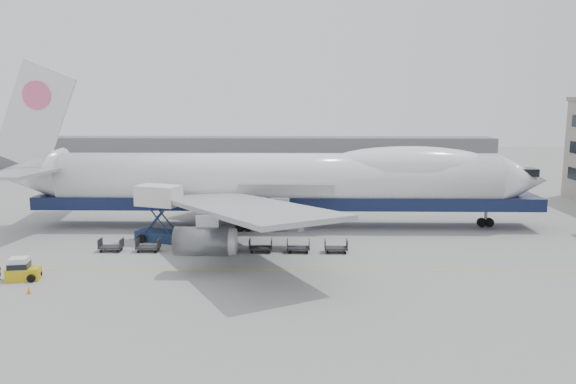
{
  "coord_description": "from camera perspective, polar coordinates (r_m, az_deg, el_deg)",
  "views": [
    {
      "loc": [
        2.53,
        -54.64,
        15.16
      ],
      "look_at": [
        1.27,
        6.0,
        5.18
      ],
      "focal_mm": 35.0,
      "sensor_mm": 36.0,
      "label": 1
    }
  ],
  "objects": [
    {
      "name": "baggage_tug",
      "position": [
        53.2,
        -25.44,
        -7.17
      ],
      "size": [
        2.88,
        1.89,
        1.95
      ],
      "rotation": [
        0.0,
        0.0,
        0.19
      ],
      "color": "gold",
      "rests_on": "ground"
    },
    {
      "name": "traffic_cone",
      "position": [
        49.49,
        -24.84,
        -9.08
      ],
      "size": [
        0.36,
        0.36,
        0.53
      ],
      "rotation": [
        0.0,
        0.0,
        0.18
      ],
      "color": "orange",
      "rests_on": "ground"
    },
    {
      "name": "dolly_1",
      "position": [
        58.64,
        -14.01,
        -5.39
      ],
      "size": [
        2.3,
        1.35,
        1.3
      ],
      "color": "#2D2D30",
      "rests_on": "ground"
    },
    {
      "name": "dolly_4",
      "position": [
        56.75,
        -2.8,
        -5.6
      ],
      "size": [
        2.3,
        1.35,
        1.3
      ],
      "color": "#2D2D30",
      "rests_on": "ground"
    },
    {
      "name": "ground",
      "position": [
        56.76,
        -1.42,
        -6.15
      ],
      "size": [
        260.0,
        260.0,
        0.0
      ],
      "primitive_type": "plane",
      "color": "gray",
      "rests_on": "ground"
    },
    {
      "name": "dolly_5",
      "position": [
        56.62,
        1.05,
        -5.63
      ],
      "size": [
        2.3,
        1.35,
        1.3
      ],
      "color": "#2D2D30",
      "rests_on": "ground"
    },
    {
      "name": "dolly_6",
      "position": [
        56.74,
        4.9,
        -5.63
      ],
      "size": [
        2.3,
        1.35,
        1.3
      ],
      "color": "#2D2D30",
      "rests_on": "ground"
    },
    {
      "name": "apron_line",
      "position": [
        51.01,
        -1.72,
        -7.94
      ],
      "size": [
        60.0,
        0.15,
        0.01
      ],
      "primitive_type": "cube",
      "color": "gold",
      "rests_on": "ground"
    },
    {
      "name": "hangar",
      "position": [
        125.81,
        -4.55,
        3.99
      ],
      "size": [
        110.0,
        8.0,
        7.0
      ],
      "primitive_type": "cube",
      "color": "slate",
      "rests_on": "ground"
    },
    {
      "name": "airliner",
      "position": [
        67.35,
        -0.43,
        1.2
      ],
      "size": [
        67.0,
        55.3,
        19.98
      ],
      "color": "white",
      "rests_on": "ground"
    },
    {
      "name": "dolly_2",
      "position": [
        57.77,
        -10.36,
        -5.48
      ],
      "size": [
        2.3,
        1.35,
        1.3
      ],
      "color": "#2D2D30",
      "rests_on": "ground"
    },
    {
      "name": "dolly_0",
      "position": [
        59.74,
        -17.54,
        -5.27
      ],
      "size": [
        2.3,
        1.35,
        1.3
      ],
      "color": "#2D2D30",
      "rests_on": "ground"
    },
    {
      "name": "dolly_3",
      "position": [
        57.14,
        -6.62,
        -5.55
      ],
      "size": [
        2.3,
        1.35,
        1.3
      ],
      "color": "#2D2D30",
      "rests_on": "ground"
    },
    {
      "name": "catering_truck",
      "position": [
        62.18,
        -12.96,
        -1.76
      ],
      "size": [
        5.48,
        4.5,
        6.09
      ],
      "rotation": [
        0.0,
        0.0,
        -0.33
      ],
      "color": "#172846",
      "rests_on": "ground"
    }
  ]
}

